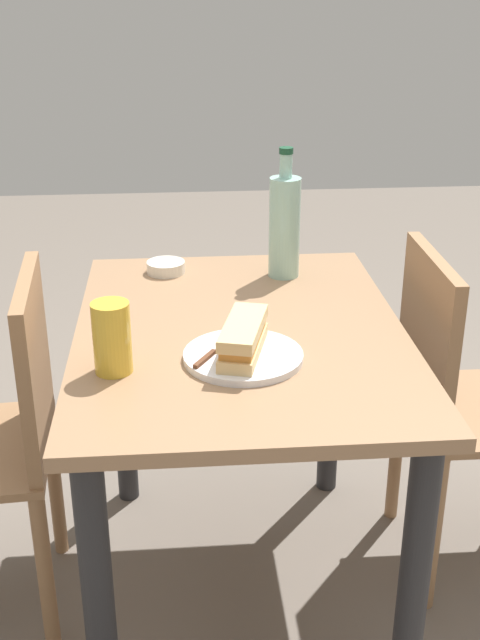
# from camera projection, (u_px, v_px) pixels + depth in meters

# --- Properties ---
(ground_plane) EXTENTS (8.00, 8.00, 0.00)m
(ground_plane) POSITION_uv_depth(u_px,v_px,m) (240.00, 588.00, 2.07)
(ground_plane) COLOR #6B6056
(dining_table) EXTENTS (0.97, 0.72, 0.74)m
(dining_table) POSITION_uv_depth(u_px,v_px,m) (240.00, 382.00, 1.83)
(dining_table) COLOR #997251
(dining_table) RESTS_ON ground
(chair_near) EXTENTS (0.40, 0.40, 0.86)m
(chair_near) POSITION_uv_depth(u_px,v_px,m) (461.00, 396.00, 1.99)
(chair_near) COLOR #936B47
(chair_near) RESTS_ON ground
(plate_near) EXTENTS (0.24, 0.24, 0.01)m
(plate_near) POSITION_uv_depth(u_px,v_px,m) (243.00, 356.00, 1.63)
(plate_near) COLOR white
(plate_near) RESTS_ON dining_table
(baguette_sandwich_near) EXTENTS (0.21, 0.12, 0.07)m
(baguette_sandwich_near) POSITION_uv_depth(u_px,v_px,m) (243.00, 338.00, 1.61)
(baguette_sandwich_near) COLOR #DBB77A
(baguette_sandwich_near) RESTS_ON plate_near
(knife_near) EXTENTS (0.16, 0.10, 0.01)m
(knife_near) POSITION_uv_depth(u_px,v_px,m) (214.00, 352.00, 1.62)
(knife_near) COLOR silver
(knife_near) RESTS_ON plate_near
(water_bottle) EXTENTS (0.08, 0.08, 0.33)m
(water_bottle) POSITION_uv_depth(u_px,v_px,m) (284.00, 225.00, 2.02)
(water_bottle) COLOR #99C6B7
(water_bottle) RESTS_ON dining_table
(beer_glass) EXTENTS (0.08, 0.08, 0.14)m
(beer_glass) POSITION_uv_depth(u_px,v_px,m) (112.00, 338.00, 1.56)
(beer_glass) COLOR gold
(beer_glass) RESTS_ON dining_table
(olive_bowl) EXTENTS (0.10, 0.10, 0.03)m
(olive_bowl) POSITION_uv_depth(u_px,v_px,m) (166.00, 267.00, 2.09)
(olive_bowl) COLOR silver
(olive_bowl) RESTS_ON dining_table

